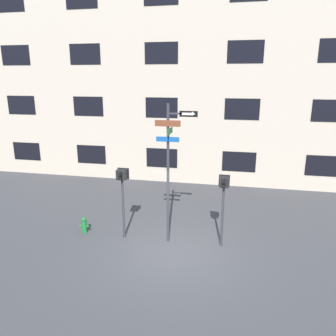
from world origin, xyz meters
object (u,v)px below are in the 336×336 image
object	(u,v)px
pedestrian_signal_left	(122,184)
pedestrian_signal_right	(224,193)
street_sign_pole	(170,162)
fire_hydrant	(84,225)

from	to	relation	value
pedestrian_signal_left	pedestrian_signal_right	xyz separation A→B (m)	(3.37, 0.08, -0.07)
street_sign_pole	pedestrian_signal_right	distance (m)	1.96
street_sign_pole	pedestrian_signal_left	bearing A→B (deg)	-178.96
fire_hydrant	pedestrian_signal_right	bearing A→B (deg)	0.34
pedestrian_signal_right	pedestrian_signal_left	bearing A→B (deg)	-178.71
street_sign_pole	pedestrian_signal_right	xyz separation A→B (m)	(1.73, 0.05, -0.91)
street_sign_pole	fire_hydrant	xyz separation A→B (m)	(-3.16, 0.02, -2.51)
pedestrian_signal_right	fire_hydrant	xyz separation A→B (m)	(-4.89, -0.03, -1.60)
street_sign_pole	pedestrian_signal_left	xyz separation A→B (m)	(-1.63, -0.03, -0.84)
street_sign_pole	pedestrian_signal_right	bearing A→B (deg)	1.53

